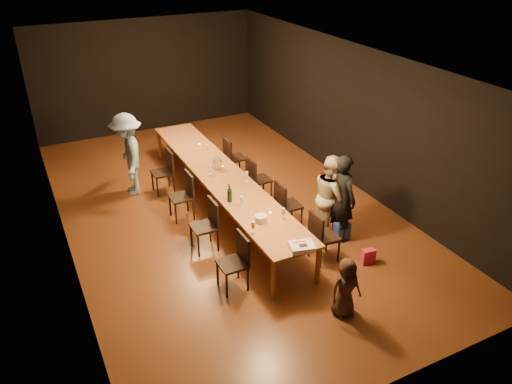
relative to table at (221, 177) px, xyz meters
name	(u,v)px	position (x,y,z in m)	size (l,w,h in m)	color
ground	(222,208)	(0.00, 0.00, -0.70)	(10.00, 10.00, 0.00)	#4E2513
room_shell	(219,110)	(0.00, 0.00, 1.38)	(6.04, 10.04, 3.02)	black
table	(221,177)	(0.00, 0.00, 0.00)	(0.90, 6.00, 0.75)	#965C2B
chair_right_0	(325,236)	(0.85, -2.40, -0.24)	(0.42, 0.42, 0.93)	black
chair_right_1	(289,204)	(0.85, -1.20, -0.24)	(0.42, 0.42, 0.93)	black
chair_right_2	(260,179)	(0.85, 0.00, -0.24)	(0.42, 0.42, 0.93)	black
chair_right_3	(235,157)	(0.85, 1.20, -0.24)	(0.42, 0.42, 0.93)	black
chair_left_0	(232,263)	(-0.85, -2.40, -0.24)	(0.42, 0.42, 0.93)	black
chair_left_1	(204,226)	(-0.85, -1.20, -0.24)	(0.42, 0.42, 0.93)	black
chair_left_2	(181,197)	(-0.85, 0.00, -0.24)	(0.42, 0.42, 0.93)	black
chair_left_3	(162,172)	(-0.85, 1.20, -0.24)	(0.42, 0.42, 0.93)	black
woman_birthday	(342,198)	(1.49, -1.95, 0.12)	(0.60, 0.39, 1.64)	black
woman_tan	(331,196)	(1.39, -1.76, 0.08)	(0.76, 0.60, 1.57)	#C3B292
man_blue	(128,155)	(-1.45, 1.46, 0.18)	(1.14, 0.65, 1.76)	#7D9FC2
child	(346,287)	(0.36, -3.68, -0.22)	(0.47, 0.30, 0.95)	#3B2821
gift_bag_red	(368,256)	(1.46, -2.84, -0.57)	(0.23, 0.12, 0.27)	#D31F4E
gift_bag_blue	(342,231)	(1.48, -2.04, -0.53)	(0.27, 0.18, 0.34)	#223F94
birthday_cake	(302,247)	(0.09, -2.90, 0.09)	(0.43, 0.37, 0.09)	white
plate_stack	(261,219)	(-0.11, -1.92, 0.11)	(0.21, 0.21, 0.12)	silver
champagne_bottle	(230,192)	(-0.29, -1.06, 0.23)	(0.08, 0.08, 0.36)	black
ice_bucket	(218,163)	(0.05, 0.30, 0.15)	(0.19, 0.19, 0.21)	silver
wineglass_0	(253,227)	(-0.37, -2.16, 0.15)	(0.06, 0.06, 0.21)	beige
wineglass_1	(283,214)	(0.26, -2.01, 0.15)	(0.06, 0.06, 0.21)	beige
wineglass_2	(242,202)	(-0.18, -1.33, 0.15)	(0.06, 0.06, 0.21)	silver
wineglass_3	(247,177)	(0.32, -0.50, 0.15)	(0.06, 0.06, 0.21)	beige
wineglass_4	(210,169)	(-0.18, 0.12, 0.15)	(0.06, 0.06, 0.21)	silver
wineglass_5	(207,149)	(0.14, 1.10, 0.15)	(0.06, 0.06, 0.21)	silver
tealight_near	(271,213)	(0.15, -1.77, 0.06)	(0.05, 0.05, 0.03)	#B2B7B2
tealight_mid	(222,167)	(0.15, 0.29, 0.06)	(0.05, 0.05, 0.03)	#B2B7B2
tealight_far	(200,145)	(0.15, 1.57, 0.06)	(0.05, 0.05, 0.03)	#B2B7B2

